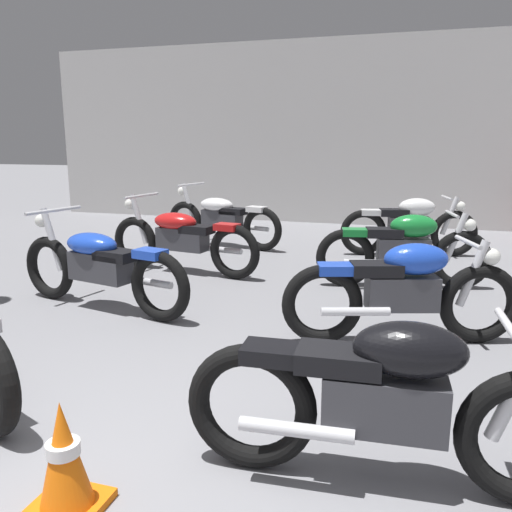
{
  "coord_description": "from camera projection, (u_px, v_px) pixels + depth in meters",
  "views": [
    {
      "loc": [
        1.48,
        -1.56,
        1.65
      ],
      "look_at": [
        0.0,
        3.25,
        0.55
      ],
      "focal_mm": 37.01,
      "sensor_mm": 36.0,
      "label": 1
    }
  ],
  "objects": [
    {
      "name": "traffic_cone",
      "position": [
        64.0,
        460.0,
        2.35
      ],
      "size": [
        0.32,
        0.32,
        0.54
      ],
      "color": "orange",
      "rests_on": "ground"
    },
    {
      "name": "motorcycle_right_row_1",
      "position": [
        403.0,
        290.0,
        4.31
      ],
      "size": [
        1.91,
        0.75,
        0.88
      ],
      "color": "black",
      "rests_on": "ground"
    },
    {
      "name": "motorcycle_right_row_0",
      "position": [
        387.0,
        399.0,
        2.49
      ],
      "size": [
        1.97,
        0.48,
        0.88
      ],
      "color": "black",
      "rests_on": "ground"
    },
    {
      "name": "back_wall",
      "position": [
        344.0,
        133.0,
        10.44
      ],
      "size": [
        12.82,
        0.24,
        3.6
      ],
      "primitive_type": "cube",
      "color": "#BCBAB7",
      "rests_on": "ground"
    },
    {
      "name": "motorcycle_right_row_2",
      "position": [
        404.0,
        248.0,
        5.98
      ],
      "size": [
        1.95,
        0.64,
        0.88
      ],
      "color": "black",
      "rests_on": "ground"
    },
    {
      "name": "motorcycle_left_row_3",
      "position": [
        221.0,
        218.0,
        8.39
      ],
      "size": [
        2.13,
        0.81,
        0.97
      ],
      "color": "black",
      "rests_on": "ground"
    },
    {
      "name": "motorcycle_left_row_1",
      "position": [
        99.0,
        265.0,
        5.21
      ],
      "size": [
        2.14,
        0.76,
        0.97
      ],
      "color": "black",
      "rests_on": "ground"
    },
    {
      "name": "motorcycle_right_row_3",
      "position": [
        410.0,
        225.0,
        7.65
      ],
      "size": [
        1.95,
        0.66,
        0.88
      ],
      "color": "black",
      "rests_on": "ground"
    },
    {
      "name": "motorcycle_left_row_2",
      "position": [
        182.0,
        238.0,
        6.68
      ],
      "size": [
        2.16,
        0.68,
        0.97
      ],
      "color": "black",
      "rests_on": "ground"
    }
  ]
}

